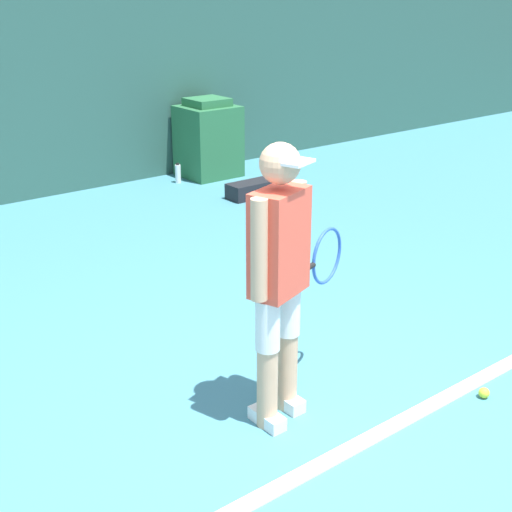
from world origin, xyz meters
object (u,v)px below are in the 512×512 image
at_px(tennis_player, 280,273).
at_px(water_bottle, 178,174).
at_px(tennis_ball, 484,393).
at_px(covered_chair, 208,139).
at_px(equipment_bag, 254,189).

xyz_separation_m(tennis_player, water_bottle, (2.35, 4.77, -0.78)).
xyz_separation_m(tennis_ball, covered_chair, (1.76, 5.48, 0.45)).
bearing_deg(tennis_player, water_bottle, 45.51).
bearing_deg(tennis_ball, equipment_bag, 69.53).
height_order(tennis_player, tennis_ball, tennis_player).
height_order(tennis_ball, covered_chair, covered_chair).
distance_m(tennis_ball, water_bottle, 5.56).
relative_size(tennis_ball, covered_chair, 0.07).
relative_size(tennis_player, tennis_ball, 23.98).
bearing_deg(water_bottle, covered_chair, 6.72).
bearing_deg(water_bottle, tennis_ball, -102.90).
bearing_deg(water_bottle, tennis_player, -116.19).
relative_size(tennis_ball, water_bottle, 0.26).
distance_m(covered_chair, equipment_bag, 1.22).
bearing_deg(tennis_ball, covered_chair, 72.18).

